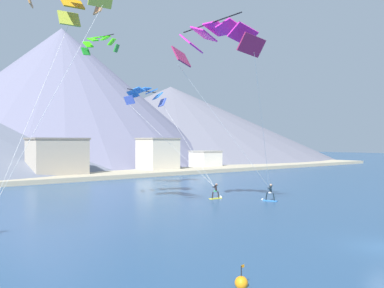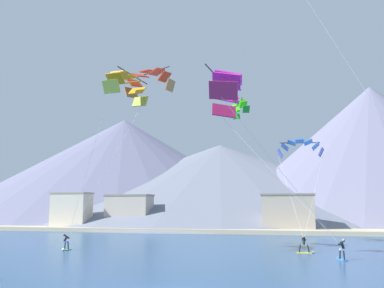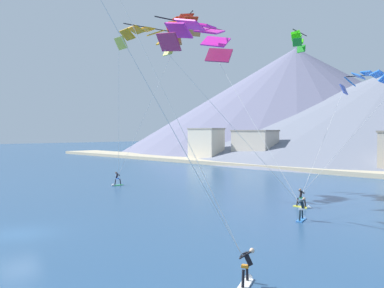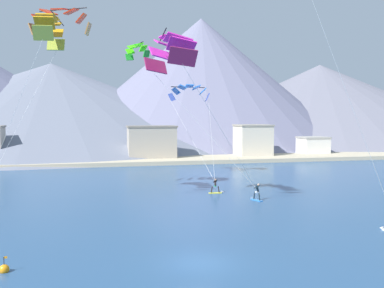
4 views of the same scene
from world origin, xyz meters
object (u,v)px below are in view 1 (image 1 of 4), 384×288
at_px(kitesurfer_near_trail, 217,194).
at_px(race_marker_buoy, 241,283).
at_px(parafoil_kite_near_trail, 146,95).
at_px(parafoil_kite_near_lead, 216,39).
at_px(parafoil_kite_distant_high_outer, 100,43).
at_px(kitesurfer_near_lead, 268,195).

xyz_separation_m(kitesurfer_near_trail, race_marker_buoy, (-18.36, -20.53, -0.33)).
height_order(parafoil_kite_near_trail, race_marker_buoy, parafoil_kite_near_trail).
bearing_deg(parafoil_kite_near_trail, parafoil_kite_near_lead, -107.27).
relative_size(kitesurfer_near_trail, parafoil_kite_distant_high_outer, 0.38).
bearing_deg(race_marker_buoy, parafoil_kite_near_trail, 61.65).
distance_m(parafoil_kite_near_lead, parafoil_kite_distant_high_outer, 17.81).
height_order(kitesurfer_near_lead, parafoil_kite_distant_high_outer, parafoil_kite_distant_high_outer).
xyz_separation_m(kitesurfer_near_trail, parafoil_kite_distant_high_outer, (-7.85, 11.08, 16.84)).
distance_m(kitesurfer_near_trail, parafoil_kite_near_trail, 17.25).
bearing_deg(parafoil_kite_distant_high_outer, parafoil_kite_near_lead, -85.17).
relative_size(kitesurfer_near_trail, parafoil_kite_near_trail, 0.13).
height_order(kitesurfer_near_trail, race_marker_buoy, kitesurfer_near_trail).
bearing_deg(parafoil_kite_near_lead, parafoil_kite_distant_high_outer, 94.83).
bearing_deg(parafoil_kite_near_lead, kitesurfer_near_trail, 45.51).
xyz_separation_m(kitesurfer_near_lead, kitesurfer_near_trail, (-2.81, 4.63, -0.08)).
bearing_deg(kitesurfer_near_lead, parafoil_kite_distant_high_outer, 124.15).
height_order(parafoil_kite_near_trail, parafoil_kite_distant_high_outer, parafoil_kite_distant_high_outer).
relative_size(kitesurfer_near_trail, race_marker_buoy, 1.73).
bearing_deg(race_marker_buoy, parafoil_kite_near_lead, 49.51).
height_order(parafoil_kite_near_lead, race_marker_buoy, parafoil_kite_near_lead).
xyz_separation_m(kitesurfer_near_lead, parafoil_kite_near_lead, (-9.17, -1.85, 14.19)).
height_order(kitesurfer_near_lead, parafoil_kite_near_trail, parafoil_kite_near_trail).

